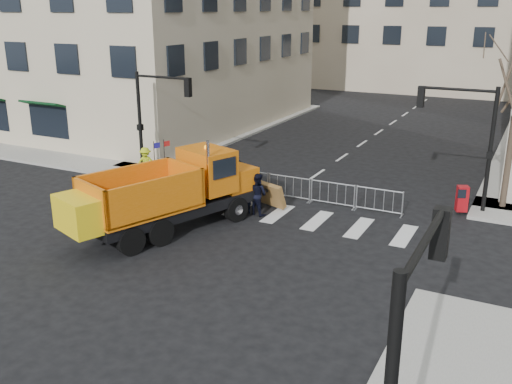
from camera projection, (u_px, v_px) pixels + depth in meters
The scene contains 11 objects.
ground at pixel (194, 259), 20.03m from camera, with size 120.00×120.00×0.00m, color black.
sidewalk_back at pixel (291, 191), 27.21m from camera, with size 64.00×5.00×0.15m, color gray.
traffic_light_left at pixel (140, 125), 29.01m from camera, with size 0.18×0.18×5.40m, color black.
traffic_light_right at pixel (490, 152), 23.57m from camera, with size 0.18×0.18×5.40m, color black.
crowd_barriers at pixel (269, 184), 26.62m from camera, with size 12.60×0.60×1.10m, color #9EA0A5, non-canonical shape.
plow_truck at pixel (166, 192), 22.03m from camera, with size 5.52×9.60×3.62m.
cop_a at pixel (244, 191), 24.18m from camera, with size 0.73×0.48×1.99m, color black.
cop_b at pixel (257, 194), 24.07m from camera, with size 0.88×0.69×1.82m, color black.
cop_c at pixel (240, 178), 26.55m from camera, with size 0.99×0.41×1.69m, color black.
worker at pixel (146, 163), 28.62m from camera, with size 1.05×0.60×1.62m, color #B1C116.
newspaper_box at pixel (462, 199), 24.14m from camera, with size 0.45×0.40×1.10m, color #9E0C12.
Camera 1 is at (10.28, -15.33, 8.41)m, focal length 40.00 mm.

